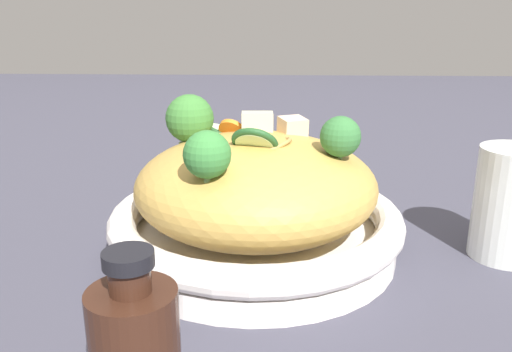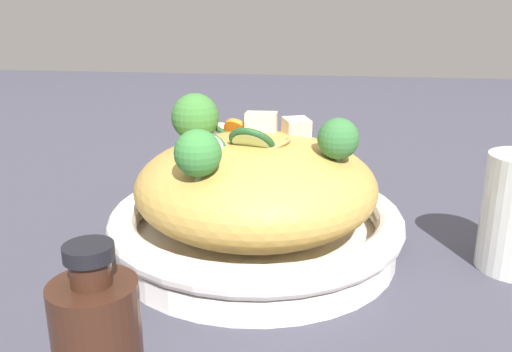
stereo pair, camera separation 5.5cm
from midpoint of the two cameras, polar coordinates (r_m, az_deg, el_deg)
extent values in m
plane|color=#3D3C49|center=(0.58, -2.73, -8.00)|extent=(3.00, 3.00, 0.00)
cylinder|color=white|center=(0.58, -2.75, -6.95)|extent=(0.29, 0.29, 0.02)
torus|color=white|center=(0.57, -2.79, -4.52)|extent=(0.30, 0.30, 0.03)
ellipsoid|color=#BB9345|center=(0.56, -2.85, -1.05)|extent=(0.25, 0.25, 0.10)
torus|color=gold|center=(0.51, -4.64, -0.05)|extent=(0.06, 0.06, 0.02)
torus|color=#B48C49|center=(0.53, -2.03, 2.82)|extent=(0.07, 0.07, 0.03)
cone|color=#A1B874|center=(0.60, -9.55, 3.62)|extent=(0.03, 0.03, 0.02)
sphere|color=#3A7632|center=(0.59, -9.67, 5.95)|extent=(0.06, 0.06, 0.05)
cone|color=#97BC6E|center=(0.52, 5.77, 1.63)|extent=(0.01, 0.02, 0.02)
sphere|color=#346F37|center=(0.52, 5.85, 4.11)|extent=(0.04, 0.04, 0.04)
cone|color=#A4BD73|center=(0.47, -8.43, -0.67)|extent=(0.02, 0.02, 0.02)
sphere|color=#377D39|center=(0.46, -8.57, 2.20)|extent=(0.04, 0.04, 0.04)
cylinder|color=orange|center=(0.58, -2.52, 4.91)|extent=(0.03, 0.03, 0.02)
cylinder|color=orange|center=(0.60, 5.73, 3.30)|extent=(0.02, 0.02, 0.01)
cylinder|color=orange|center=(0.59, -5.22, 4.81)|extent=(0.03, 0.03, 0.03)
cylinder|color=beige|center=(0.51, -3.15, 3.48)|extent=(0.04, 0.04, 0.03)
torus|color=#235126|center=(0.51, -3.15, 3.48)|extent=(0.05, 0.05, 0.04)
cylinder|color=beige|center=(0.61, -6.14, 4.69)|extent=(0.03, 0.03, 0.02)
torus|color=#29532C|center=(0.61, -6.14, 4.69)|extent=(0.04, 0.04, 0.02)
cylinder|color=beige|center=(0.51, -8.01, 2.82)|extent=(0.04, 0.04, 0.02)
torus|color=#26572F|center=(0.51, -8.01, 2.82)|extent=(0.05, 0.05, 0.03)
cube|color=beige|center=(0.58, -2.55, 5.30)|extent=(0.03, 0.03, 0.03)
cube|color=beige|center=(0.58, 1.12, 4.94)|extent=(0.03, 0.04, 0.03)
cylinder|color=#381E14|center=(0.33, -17.88, -10.39)|extent=(0.02, 0.02, 0.02)
cylinder|color=black|center=(0.33, -18.09, -8.40)|extent=(0.03, 0.03, 0.01)
cylinder|color=silver|center=(0.60, 22.75, -2.63)|extent=(0.07, 0.07, 0.12)
camera|label=1|loc=(0.03, -92.86, -0.91)|focal=38.04mm
camera|label=2|loc=(0.03, 87.14, 0.91)|focal=38.04mm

